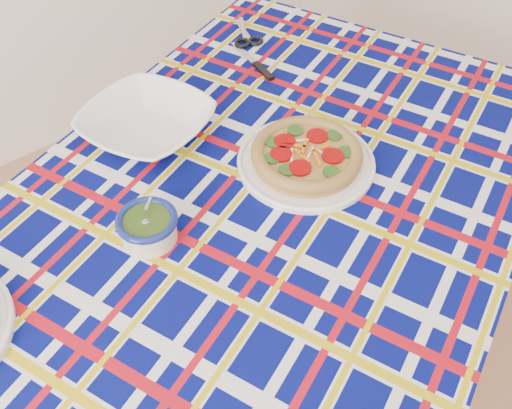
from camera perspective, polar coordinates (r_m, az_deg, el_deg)
dining_table at (r=1.31m, az=-0.10°, el=-2.85°), size 1.95×1.59×0.79m
tablecloth at (r=1.30m, az=-0.10°, el=-2.10°), size 1.99×1.63×0.11m
main_focaccia_plate at (r=1.34m, az=5.07°, el=5.00°), size 0.42×0.42×0.06m
pesto_bowl at (r=1.19m, az=-10.79°, el=-2.07°), size 0.16×0.16×0.08m
serving_bowl at (r=1.44m, az=-10.84°, el=7.89°), size 0.39×0.39×0.07m
table_knife at (r=1.73m, az=-1.10°, el=14.86°), size 0.05×0.24×0.01m
kitchen_scissors at (r=1.85m, az=-1.32°, el=17.16°), size 0.17×0.22×0.02m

